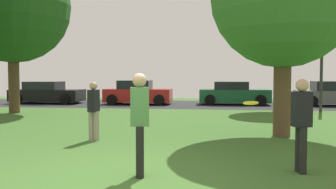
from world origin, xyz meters
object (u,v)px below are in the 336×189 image
object	(u,v)px
frisbee_disc	(251,103)
street_lamp_post	(322,66)
person_catcher	(140,119)
parked_car_grey	(336,95)
oak_tree_right	(279,28)
person_thrower	(301,121)
parked_car_black	(47,93)
oak_tree_center	(12,6)
person_walking	(94,108)
parked_car_red	(138,93)
parked_car_green	(234,94)

from	to	relation	value
frisbee_disc	street_lamp_post	size ratio (longest dim) A/B	0.08
person_catcher	parked_car_grey	bearing A→B (deg)	50.07
oak_tree_right	street_lamp_post	xyz separation A→B (m)	(1.94, -0.46, -1.89)
parked_car_grey	oak_tree_right	bearing A→B (deg)	-138.77
person_thrower	person_catcher	bearing A→B (deg)	0.00
frisbee_disc	parked_car_black	xyz separation A→B (m)	(-11.16, 15.26, -0.65)
person_catcher	parked_car_black	distance (m)	18.19
oak_tree_center	frisbee_disc	world-z (taller)	oak_tree_center
parked_car_black	street_lamp_post	world-z (taller)	street_lamp_post
person_catcher	person_walking	distance (m)	3.84
oak_tree_center	person_walking	xyz separation A→B (m)	(6.08, -6.52, -4.14)
parked_car_black	street_lamp_post	bearing A→B (deg)	-12.85
person_walking	street_lamp_post	xyz separation A→B (m)	(8.41, 8.79, 1.37)
person_catcher	oak_tree_right	bearing A→B (deg)	58.00
parked_car_red	parked_car_grey	xyz separation A→B (m)	(11.73, 0.23, -0.02)
oak_tree_right	person_walking	xyz separation A→B (m)	(-6.48, -9.25, -3.26)
person_walking	parked_car_green	size ratio (longest dim) A/B	0.38
oak_tree_right	parked_car_red	bearing A→B (deg)	158.15
person_catcher	parked_car_red	xyz separation A→B (m)	(-3.35, 15.72, -0.35)
oak_tree_center	parked_car_black	world-z (taller)	oak_tree_center
person_catcher	parked_car_red	distance (m)	16.07
oak_tree_right	parked_car_red	xyz separation A→B (m)	(-7.87, 3.16, -3.47)
oak_tree_right	parked_car_green	xyz separation A→B (m)	(-2.00, 3.65, -3.49)
person_catcher	parked_car_green	world-z (taller)	person_catcher
oak_tree_center	parked_car_red	world-z (taller)	oak_tree_center
parked_car_green	parked_car_grey	size ratio (longest dim) A/B	0.92
frisbee_disc	parked_car_black	bearing A→B (deg)	126.18
parked_car_green	street_lamp_post	size ratio (longest dim) A/B	0.93
frisbee_disc	parked_car_grey	world-z (taller)	parked_car_grey
person_thrower	person_catcher	world-z (taller)	person_catcher
frisbee_disc	parked_car_green	world-z (taller)	parked_car_green
oak_tree_right	person_catcher	bearing A→B (deg)	-109.81
oak_tree_center	parked_car_red	size ratio (longest dim) A/B	1.90
oak_tree_center	person_catcher	bearing A→B (deg)	-50.73
oak_tree_right	person_thrower	size ratio (longest dim) A/B	3.45
parked_car_grey	street_lamp_post	size ratio (longest dim) A/B	1.02
parked_car_grey	street_lamp_post	world-z (taller)	street_lamp_post
person_walking	parked_car_grey	size ratio (longest dim) A/B	0.35
person_walking	parked_car_red	bearing A→B (deg)	14.38
oak_tree_right	person_catcher	distance (m)	13.71
oak_tree_right	oak_tree_center	xyz separation A→B (m)	(-12.56, -2.73, 0.88)
parked_car_grey	oak_tree_center	bearing A→B (deg)	-159.57
oak_tree_right	person_catcher	size ratio (longest dim) A/B	3.25
person_walking	parked_car_black	size ratio (longest dim) A/B	0.36
parked_car_green	street_lamp_post	xyz separation A→B (m)	(3.93, -4.11, 1.60)
oak_tree_right	parked_car_grey	world-z (taller)	oak_tree_right
oak_tree_center	person_thrower	distance (m)	14.84
oak_tree_center	parked_car_black	size ratio (longest dim) A/B	1.74
oak_tree_center	person_thrower	size ratio (longest dim) A/B	4.50
person_catcher	parked_car_black	xyz separation A→B (m)	(-9.22, 15.68, -0.38)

